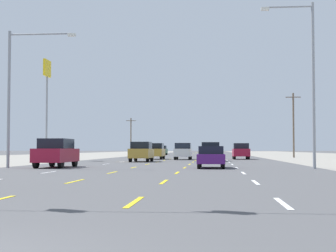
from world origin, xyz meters
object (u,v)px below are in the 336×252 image
Objects in this scene: suv_far_left_mid at (56,153)px; suv_inner_left_midfar at (141,151)px; sedan_inner_right_near at (211,157)px; streetlight_right_row_0 at (309,74)px; suv_center_turn_farther at (183,151)px; suv_inner_left_farthest at (156,151)px; streetlight_left_row_0 at (16,87)px; suv_inner_right_far at (211,151)px; suv_far_left_distant_b at (162,150)px; suv_far_right_distant_a at (241,151)px; pole_sign_left_row_1 at (47,85)px.

suv_far_left_mid is 16.44m from suv_inner_left_midfar.
sedan_inner_right_near is 0.42× the size of streetlight_right_row_0.
suv_center_turn_farther is (-3.38, 26.56, 0.27)m from sedan_inner_right_near.
sedan_inner_right_near is 0.92× the size of suv_inner_left_farthest.
streetlight_left_row_0 reaches higher than suv_center_turn_farther.
suv_far_left_mid and suv_inner_left_farthest have the same top height.
suv_inner_left_midfar is 7.80m from suv_inner_right_far.
sedan_inner_right_near is 8.33m from streetlight_right_row_0.
suv_inner_right_far and suv_center_turn_farther have the same top height.
suv_far_left_distant_b is at bearing 101.02° from suv_inner_right_far.
suv_inner_left_farthest is at bearing -175.75° from suv_far_right_distant_a.
sedan_inner_right_near is 0.92× the size of suv_far_left_distant_b.
sedan_inner_right_near is 0.92× the size of suv_inner_left_midfar.
suv_far_left_mid is at bearing -118.19° from suv_inner_right_far.
suv_inner_left_midfar is at bearing 76.98° from suv_far_left_mid.
suv_inner_left_midfar is at bearing -90.23° from suv_inner_left_farthest.
pole_sign_left_row_1 reaches higher than suv_far_right_distant_a.
sedan_inner_right_near is at bearing -81.85° from suv_far_left_distant_b.
suv_far_left_distant_b is (-14.12, 43.88, 0.00)m from suv_far_right_distant_a.
streetlight_left_row_0 reaches higher than suv_inner_left_farthest.
suv_far_left_mid is (-10.66, 0.17, 0.27)m from sedan_inner_right_near.
pole_sign_left_row_1 is at bearing 176.19° from suv_inner_right_far.
sedan_inner_right_near is at bearing -0.91° from suv_far_left_mid.
streetlight_left_row_0 is at bearing -119.02° from suv_far_right_distant_a.
sedan_inner_right_near is at bearing 172.40° from streetlight_right_row_0.
pole_sign_left_row_1 is 1.21× the size of streetlight_left_row_0.
suv_inner_right_far is (-0.09, 19.89, 0.27)m from sedan_inner_right_near.
suv_center_turn_farther is 4.09m from suv_inner_left_farthest.
suv_inner_right_far and suv_inner_left_farthest have the same top height.
streetlight_right_row_0 is at bearing -84.88° from suv_far_right_distant_a.
sedan_inner_right_near is 29.00m from pole_sign_left_row_1.
suv_inner_left_midfar is 1.00× the size of suv_far_right_distant_a.
suv_far_left_mid reaches higher than sedan_inner_right_near.
pole_sign_left_row_1 is at bearing 130.98° from sedan_inner_right_near.
suv_inner_right_far is 54.41m from suv_far_left_distant_b.
suv_far_left_distant_b is (-3.54, 57.10, 0.00)m from suv_inner_left_midfar.
suv_inner_left_midfar is (-6.96, 16.19, 0.27)m from sedan_inner_right_near.
suv_far_left_distant_b is 0.44× the size of pole_sign_left_row_1.
suv_far_left_mid is 1.00× the size of suv_inner_right_far.
suv_inner_right_far is 1.00× the size of suv_inner_left_farthest.
suv_center_turn_farther is 17.58m from pole_sign_left_row_1.
suv_far_left_distant_b is (-10.40, 53.40, 0.00)m from suv_inner_right_far.
suv_inner_left_farthest and suv_far_left_distant_b have the same top height.
suv_inner_right_far is at bearing 28.30° from suv_inner_left_midfar.
suv_far_right_distant_a is (10.58, 13.22, 0.00)m from suv_inner_left_midfar.
suv_far_left_distant_b is (-3.59, 44.66, 0.00)m from suv_inner_left_farthest.
streetlight_right_row_0 is at bearing -65.81° from suv_inner_left_farthest.
suv_center_turn_farther is at bearing 70.98° from suv_inner_left_midfar.
streetlight_right_row_0 reaches higher than suv_inner_right_far.
suv_inner_right_far is 1.00× the size of suv_far_right_distant_a.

